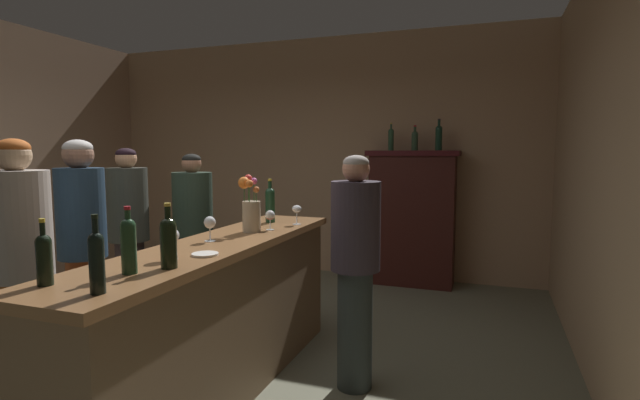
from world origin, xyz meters
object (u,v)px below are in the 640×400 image
(patron_in_grey, at_px, (129,233))
(wine_bottle_syrah, at_px, (97,259))
(wine_glass_rear, at_px, (270,216))
(display_bottle_left, at_px, (391,138))
(cheese_plate, at_px, (205,254))
(display_bottle_midleft, at_px, (415,140))
(patron_in_navy, at_px, (193,230))
(display_cabinet, at_px, (412,215))
(bar_counter, at_px, (217,319))
(wine_glass_spare, at_px, (297,210))
(patron_by_cabinet, at_px, (83,246))
(patron_tall, at_px, (21,270))
(bartender, at_px, (355,262))
(wine_bottle_chardonnay, at_px, (44,257))
(display_bottle_center, at_px, (439,136))
(wine_bottle_pinot, at_px, (129,243))
(wine_glass_front, at_px, (171,237))
(flower_arrangement, at_px, (250,209))
(wine_bottle_riesling, at_px, (270,203))
(wine_glass_mid, at_px, (210,223))
(wine_bottle_malbec, at_px, (168,240))

(patron_in_grey, bearing_deg, wine_bottle_syrah, -25.78)
(wine_glass_rear, xyz_separation_m, display_bottle_left, (0.37, 2.44, 0.61))
(cheese_plate, relative_size, display_bottle_midleft, 0.51)
(cheese_plate, height_order, patron_in_navy, patron_in_navy)
(display_cabinet, bearing_deg, bar_counter, -103.94)
(cheese_plate, bearing_deg, display_bottle_midleft, 79.61)
(wine_glass_spare, bearing_deg, patron_by_cabinet, -142.68)
(patron_tall, xyz_separation_m, bartender, (1.65, 1.01, -0.05))
(wine_bottle_chardonnay, height_order, wine_glass_rear, wine_bottle_chardonnay)
(display_cabinet, xyz_separation_m, patron_by_cabinet, (-1.74, -3.05, 0.09))
(display_bottle_left, height_order, bartender, display_bottle_left)
(display_bottle_center, xyz_separation_m, bartender, (-0.23, -2.60, -0.87))
(display_bottle_midleft, bearing_deg, patron_in_navy, -132.35)
(patron_tall, bearing_deg, wine_glass_spare, 28.86)
(display_bottle_midleft, bearing_deg, display_bottle_center, -0.00)
(wine_bottle_chardonnay, xyz_separation_m, cheese_plate, (0.30, 0.73, -0.11))
(wine_bottle_syrah, height_order, wine_glass_spare, wine_bottle_syrah)
(bar_counter, bearing_deg, patron_in_grey, 152.25)
(display_cabinet, bearing_deg, wine_glass_rear, -104.45)
(cheese_plate, xyz_separation_m, patron_tall, (-1.00, -0.29, -0.10))
(wine_glass_spare, bearing_deg, cheese_plate, -92.25)
(wine_bottle_pinot, distance_m, patron_tall, 0.94)
(wine_glass_front, xyz_separation_m, display_bottle_midleft, (0.72, 3.46, 0.58))
(wine_bottle_chardonnay, xyz_separation_m, wine_glass_rear, (0.27, 1.61, -0.02))
(wine_bottle_syrah, xyz_separation_m, patron_in_grey, (-1.39, 1.74, -0.26))
(flower_arrangement, distance_m, patron_by_cabinet, 1.16)
(wine_bottle_pinot, height_order, display_bottle_left, display_bottle_left)
(wine_glass_rear, relative_size, patron_in_grey, 0.09)
(bar_counter, height_order, wine_bottle_riesling, wine_bottle_riesling)
(bar_counter, distance_m, wine_bottle_riesling, 1.09)
(wine_bottle_pinot, bearing_deg, wine_glass_mid, 96.43)
(patron_by_cabinet, bearing_deg, wine_bottle_malbec, -36.29)
(wine_bottle_malbec, height_order, wine_glass_mid, wine_bottle_malbec)
(wine_glass_rear, bearing_deg, display_cabinet, 75.55)
(wine_glass_spare, relative_size, patron_tall, 0.09)
(bar_counter, distance_m, display_bottle_midleft, 3.30)
(wine_bottle_syrah, relative_size, display_bottle_center, 0.90)
(display_bottle_midleft, distance_m, patron_by_cabinet, 3.60)
(wine_bottle_pinot, bearing_deg, wine_bottle_chardonnay, -125.51)
(wine_glass_mid, bearing_deg, wine_bottle_riesling, 89.89)
(wine_bottle_chardonnay, bearing_deg, wine_glass_rear, 80.46)
(display_bottle_left, xyz_separation_m, patron_by_cabinet, (-1.48, -3.05, -0.79))
(wine_glass_mid, height_order, cheese_plate, wine_glass_mid)
(wine_bottle_chardonnay, xyz_separation_m, wine_bottle_malbec, (0.30, 0.42, 0.02))
(wine_bottle_riesling, height_order, patron_in_navy, patron_in_navy)
(wine_glass_mid, relative_size, patron_in_navy, 0.10)
(display_bottle_midleft, height_order, patron_by_cabinet, display_bottle_midleft)
(wine_bottle_syrah, bearing_deg, patron_by_cabinet, 138.30)
(flower_arrangement, xyz_separation_m, patron_by_cabinet, (-1.02, -0.49, -0.24))
(wine_glass_front, relative_size, display_bottle_midleft, 0.58)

